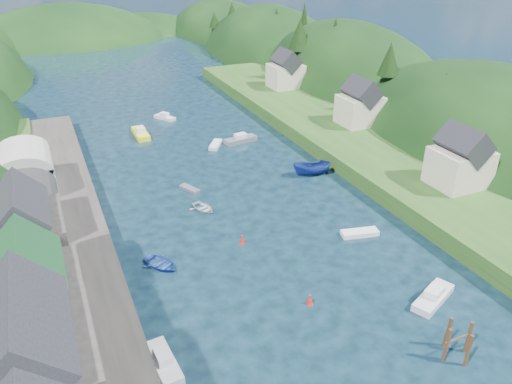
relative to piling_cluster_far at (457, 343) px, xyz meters
name	(u,v)px	position (x,y,z in m)	size (l,w,h in m)	color
ground	(202,158)	(-6.30, 50.21, -1.39)	(600.00, 600.00, 0.00)	black
hillside_right	(346,119)	(38.70, 75.21, -8.80)	(36.00, 245.56, 48.00)	black
far_hills	(102,65)	(-5.09, 174.22, -12.19)	(103.00, 68.00, 44.00)	black
hill_trees	(178,69)	(-5.20, 65.40, 9.74)	(89.96, 149.44, 12.71)	black
quay_left	(63,300)	(-30.30, 20.21, -0.39)	(12.00, 110.00, 2.00)	#2D2B28
quayside_buildings	(34,356)	(-32.30, 6.61, 5.70)	(8.00, 35.84, 12.90)	#2D2B28
boat_sheds	(26,185)	(-32.30, 39.21, 3.88)	(7.00, 21.00, 7.50)	#2D2D30
terrace_right	(365,149)	(18.70, 40.21, -0.19)	(16.00, 120.00, 2.40)	#234719
right_bank_cottages	(354,105)	(21.70, 48.55, 4.45)	(9.00, 59.24, 8.41)	beige
piling_cluster_far	(457,343)	(0.00, 0.00, 0.00)	(2.91, 2.74, 3.92)	#382314
channel_buoy_near	(310,300)	(-8.11, 11.06, -0.91)	(0.70, 0.70, 1.10)	red
channel_buoy_far	(242,239)	(-10.00, 23.92, -0.91)	(0.70, 0.70, 1.10)	red
moored_boats	(259,244)	(-8.69, 21.99, -0.70)	(36.31, 86.26, 2.45)	white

